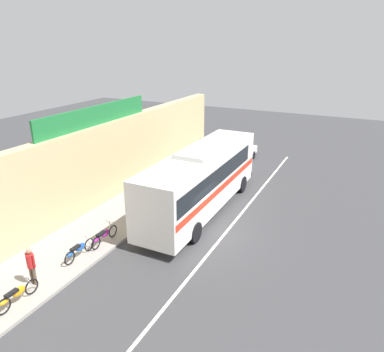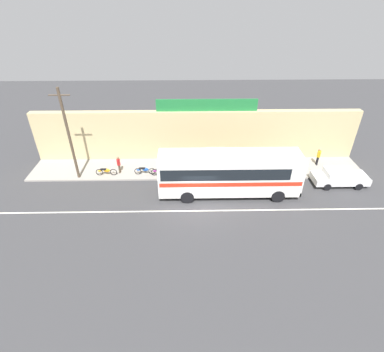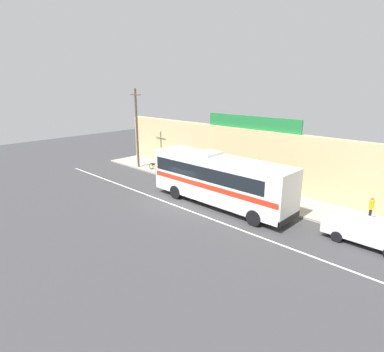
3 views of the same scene
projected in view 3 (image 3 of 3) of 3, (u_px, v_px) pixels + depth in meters
ground_plane at (182, 202)px, 23.89m from camera, size 70.00×70.00×0.00m
sidewalk_slab at (225, 186)px, 27.47m from camera, size 30.00×3.60×0.14m
storefront_facade at (241, 155)px, 28.30m from camera, size 30.00×0.70×4.80m
storefront_billboard at (251, 123)px, 26.86m from camera, size 9.04×0.12×1.10m
road_center_stripe at (174, 205)px, 23.34m from camera, size 30.00×0.14×0.01m
intercity_bus at (219, 178)px, 22.75m from camera, size 11.07×2.67×3.78m
parked_car at (368, 232)px, 17.46m from camera, size 4.54×1.87×1.37m
utility_pole at (137, 127)px, 32.30m from camera, size 1.60×0.22×7.91m
motorcycle_orange at (155, 166)px, 31.94m from camera, size 1.87×0.56×0.94m
motorcycle_red at (189, 176)px, 28.62m from camera, size 1.89×0.56×0.94m
motorcycle_blue at (179, 172)px, 29.76m from camera, size 1.87×0.56×0.94m
pedestrian_by_curb at (165, 162)px, 31.35m from camera, size 0.30×0.48×1.62m
pedestrian_far_right at (371, 207)px, 19.95m from camera, size 0.30×0.48×1.70m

